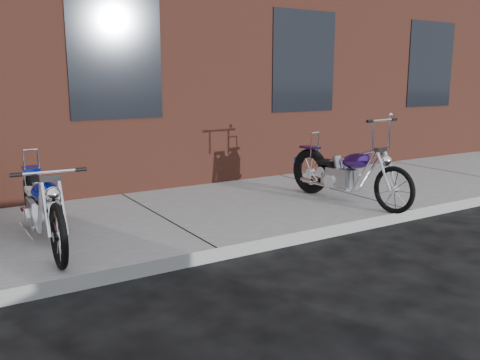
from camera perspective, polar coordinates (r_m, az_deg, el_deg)
ground at (r=5.40m, az=-2.58°, el=-9.14°), size 120.00×120.00×0.00m
sidewalk at (r=6.67m, az=-8.90°, el=-4.62°), size 22.00×3.00×0.15m
chopper_purple at (r=7.39m, az=11.79°, el=0.57°), size 0.53×2.18×1.22m
chopper_blue at (r=5.74m, az=-21.22°, el=-3.02°), size 0.53×2.18×0.95m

